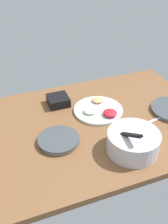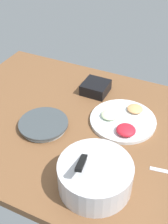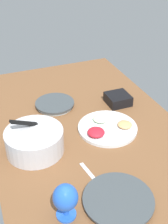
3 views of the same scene
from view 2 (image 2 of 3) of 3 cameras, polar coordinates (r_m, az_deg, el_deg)
ground_plane at (r=141.39cm, az=1.74°, el=-3.79°), size 160.00×104.00×4.00cm
dinner_plate_right at (r=140.93cm, az=-8.01°, el=-2.47°), size 24.08×24.08×2.99cm
mixing_bowl at (r=112.18cm, az=2.21°, el=-12.34°), size 28.79×28.79×19.06cm
fruit_platter at (r=143.43cm, az=7.73°, el=-1.62°), size 32.73×32.73×5.16cm
square_bowl_black at (r=161.97cm, az=2.33°, el=4.96°), size 13.94×13.94×6.21cm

